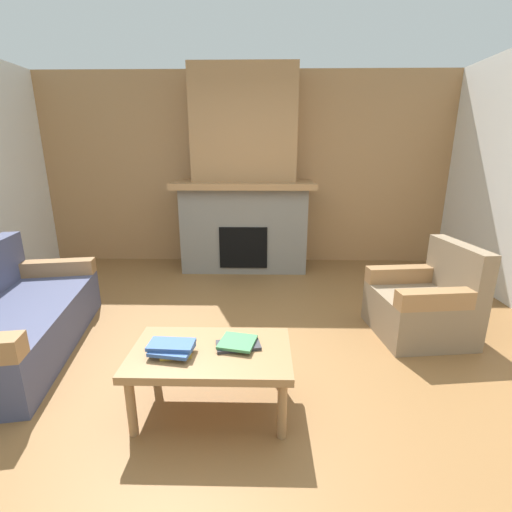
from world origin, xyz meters
TOP-DOWN VIEW (x-y plane):
  - ground at (0.00, 0.00)m, footprint 9.00×9.00m
  - wall_back_wood_panel at (0.00, 3.00)m, footprint 6.00×0.12m
  - fireplace at (0.00, 2.62)m, footprint 1.90×0.82m
  - couch at (-1.82, 0.22)m, footprint 1.15×1.92m
  - armchair at (1.74, 0.61)m, footprint 0.84×0.84m
  - coffee_table at (-0.06, -0.44)m, footprint 1.00×0.60m
  - book_stack_near_edge at (-0.28, -0.49)m, footprint 0.28×0.24m
  - book_stack_center at (0.11, -0.39)m, footprint 0.30×0.25m

SIDE VIEW (x-z plane):
  - ground at x=0.00m, z-range 0.00..0.00m
  - couch at x=-1.82m, z-range -0.14..0.71m
  - armchair at x=1.74m, z-range -0.13..0.72m
  - coffee_table at x=-0.06m, z-range 0.16..0.59m
  - book_stack_center at x=0.11m, z-range 0.43..0.47m
  - book_stack_near_edge at x=-0.28m, z-range 0.43..0.50m
  - fireplace at x=0.00m, z-range -0.19..2.51m
  - wall_back_wood_panel at x=0.00m, z-range 0.00..2.70m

